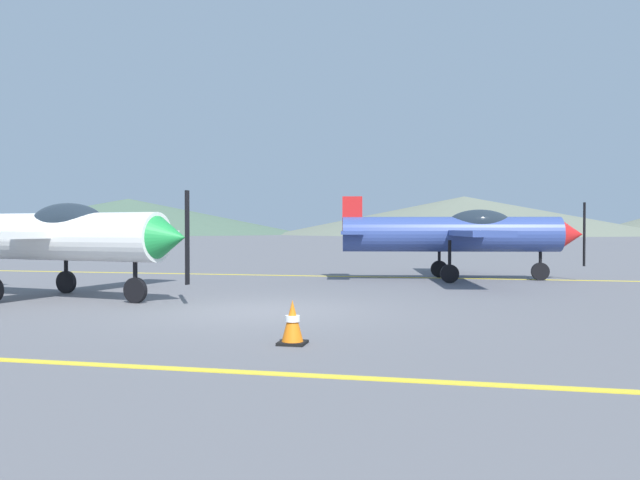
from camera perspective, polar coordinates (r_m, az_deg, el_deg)
ground_plane at (r=12.05m, az=-5.44°, el=-6.26°), size 400.00×400.00×0.00m
apron_line_near at (r=7.63m, az=-16.99°, el=-10.58°), size 80.00×0.16×0.01m
apron_line_far at (r=20.36m, az=2.05°, el=-3.23°), size 80.00×0.16×0.01m
airplane_near at (r=15.24m, az=-22.91°, el=0.43°), size 7.19×8.23×2.46m
airplane_mid at (r=19.35m, az=12.26°, el=0.62°), size 7.19×8.23×2.46m
traffic_cone_front at (r=8.60m, az=-2.45°, el=-7.29°), size 0.36×0.36×0.59m
hill_left at (r=159.17m, az=-16.54°, el=2.01°), size 84.03×84.03×8.36m
hill_centerleft at (r=151.26m, az=12.59°, el=2.14°), size 87.30×87.30×8.66m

